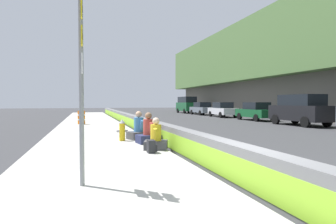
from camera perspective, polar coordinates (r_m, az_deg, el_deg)
ground_plane at (r=6.16m, az=14.78°, el=-14.35°), size 160.00×160.00×0.00m
sidewalk_strip at (r=5.33m, az=-11.50°, el=-16.15°), size 80.00×4.40×0.14m
jersey_barrier at (r=6.05m, az=14.78°, el=-10.50°), size 76.00×0.45×0.85m
route_sign_post at (r=5.60m, az=-17.03°, el=7.11°), size 0.44×0.09×3.60m
fire_hydrant at (r=11.78m, az=-9.22°, el=-3.56°), size 0.26×0.46×0.88m
seated_person_foreground at (r=9.58m, az=-2.45°, el=-5.51°), size 0.86×0.93×1.07m
seated_person_middle at (r=11.00m, az=-3.96°, el=-4.34°), size 0.83×0.94×1.19m
seated_person_rear at (r=12.22m, az=-5.91°, el=-3.69°), size 0.95×1.04×1.20m
backpack at (r=8.92m, az=-3.36°, el=-6.98°), size 0.32×0.28×0.40m
construction_barrel at (r=21.28m, az=-17.05°, el=-1.06°), size 0.54×0.54×0.95m
parked_car_third at (r=22.96m, az=25.09°, el=0.47°), size 4.82×2.10×2.28m
parked_car_fourth at (r=27.83m, az=17.28°, el=0.14°), size 4.51×1.97×1.71m
parked_car_midline at (r=33.08m, az=10.93°, el=0.48°), size 4.57×2.08×1.71m
parked_car_far at (r=38.46m, az=6.85°, el=0.71°), size 4.53×2.01×1.71m
parked_car_farther at (r=44.56m, az=3.81°, el=1.53°), size 5.12×2.14×2.56m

